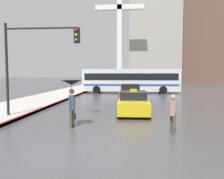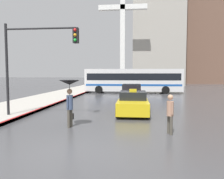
% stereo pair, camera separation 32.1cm
% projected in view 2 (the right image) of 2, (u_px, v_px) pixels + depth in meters
% --- Properties ---
extents(ground_plane, '(300.00, 300.00, 0.00)m').
position_uv_depth(ground_plane, '(65.00, 154.00, 6.59)').
color(ground_plane, '#424244').
extents(taxi, '(1.91, 4.12, 1.51)m').
position_uv_depth(taxi, '(133.00, 103.00, 13.46)').
color(taxi, gold).
rests_on(taxi, ground_plane).
extents(sedan_red, '(1.91, 4.65, 1.52)m').
position_uv_depth(sedan_red, '(131.00, 94.00, 19.22)').
color(sedan_red, maroon).
rests_on(sedan_red, ground_plane).
extents(city_bus, '(12.21, 2.72, 3.06)m').
position_uv_depth(city_bus, '(133.00, 80.00, 28.08)').
color(city_bus, silver).
rests_on(city_bus, ground_plane).
extents(pedestrian_with_umbrella, '(0.94, 0.94, 2.15)m').
position_uv_depth(pedestrian_with_umbrella, '(70.00, 91.00, 9.82)').
color(pedestrian_with_umbrella, '#4C473D').
rests_on(pedestrian_with_umbrella, ground_plane).
extents(pedestrian_man, '(0.34, 0.42, 1.61)m').
position_uv_depth(pedestrian_man, '(170.00, 111.00, 8.75)').
color(pedestrian_man, '#4C473D').
rests_on(pedestrian_man, ground_plane).
extents(traffic_light, '(4.10, 0.38, 5.15)m').
position_uv_depth(traffic_light, '(36.00, 52.00, 11.72)').
color(traffic_light, black).
rests_on(traffic_light, ground_plane).
extents(building_tower_near, '(10.83, 10.26, 34.76)m').
position_uv_depth(building_tower_near, '(157.00, 8.00, 49.11)').
color(building_tower_near, '#A39E93').
rests_on(building_tower_near, ground_plane).
extents(building_tower_far, '(15.55, 9.16, 22.59)m').
position_uv_depth(building_tower_far, '(205.00, 39.00, 55.94)').
color(building_tower_far, brown).
rests_on(building_tower_far, ground_plane).
extents(monument_cross, '(9.16, 0.90, 20.83)m').
position_uv_depth(monument_cross, '(123.00, 25.00, 41.36)').
color(monument_cross, white).
rests_on(monument_cross, ground_plane).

